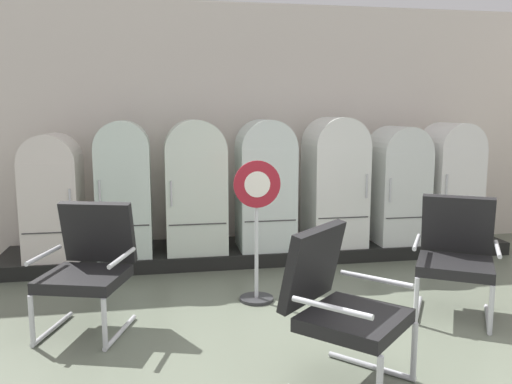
{
  "coord_description": "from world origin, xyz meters",
  "views": [
    {
      "loc": [
        -1.21,
        -3.11,
        1.77
      ],
      "look_at": [
        -0.14,
        2.75,
        0.85
      ],
      "focal_mm": 36.92,
      "sensor_mm": 36.0,
      "label": 1
    }
  ],
  "objects_px": {
    "armchair_center": "(339,301)",
    "sign_stand": "(257,236)",
    "refrigerator_5": "(398,181)",
    "armchair_right": "(456,252)",
    "refrigerator_3": "(265,181)",
    "refrigerator_6": "(450,178)",
    "refrigerator_4": "(334,177)",
    "refrigerator_1": "(124,184)",
    "armchair_left": "(89,262)",
    "refrigerator_2": "(195,182)",
    "refrigerator_0": "(53,192)"
  },
  "relations": [
    {
      "from": "refrigerator_2",
      "to": "refrigerator_6",
      "type": "distance_m",
      "value": 3.2
    },
    {
      "from": "sign_stand",
      "to": "refrigerator_3",
      "type": "bearing_deg",
      "value": 75.29
    },
    {
      "from": "refrigerator_0",
      "to": "armchair_left",
      "type": "relative_size",
      "value": 1.34
    },
    {
      "from": "refrigerator_1",
      "to": "refrigerator_3",
      "type": "bearing_deg",
      "value": 0.26
    },
    {
      "from": "sign_stand",
      "to": "refrigerator_2",
      "type": "bearing_deg",
      "value": 108.92
    },
    {
      "from": "refrigerator_0",
      "to": "refrigerator_6",
      "type": "height_order",
      "value": "refrigerator_6"
    },
    {
      "from": "refrigerator_5",
      "to": "armchair_right",
      "type": "bearing_deg",
      "value": -100.54
    },
    {
      "from": "armchair_center",
      "to": "refrigerator_5",
      "type": "bearing_deg",
      "value": 58.72
    },
    {
      "from": "refrigerator_2",
      "to": "refrigerator_5",
      "type": "distance_m",
      "value": 2.5
    },
    {
      "from": "refrigerator_2",
      "to": "refrigerator_6",
      "type": "height_order",
      "value": "refrigerator_2"
    },
    {
      "from": "refrigerator_0",
      "to": "refrigerator_1",
      "type": "bearing_deg",
      "value": -4.03
    },
    {
      "from": "refrigerator_2",
      "to": "refrigerator_4",
      "type": "relative_size",
      "value": 0.98
    },
    {
      "from": "refrigerator_3",
      "to": "refrigerator_4",
      "type": "relative_size",
      "value": 0.98
    },
    {
      "from": "refrigerator_0",
      "to": "refrigerator_3",
      "type": "xyz_separation_m",
      "value": [
        2.38,
        -0.05,
        0.08
      ]
    },
    {
      "from": "refrigerator_2",
      "to": "armchair_center",
      "type": "relative_size",
      "value": 1.48
    },
    {
      "from": "refrigerator_3",
      "to": "sign_stand",
      "type": "bearing_deg",
      "value": -104.71
    },
    {
      "from": "refrigerator_1",
      "to": "refrigerator_5",
      "type": "height_order",
      "value": "refrigerator_1"
    },
    {
      "from": "refrigerator_5",
      "to": "armchair_right",
      "type": "xyz_separation_m",
      "value": [
        -0.36,
        -1.95,
        -0.36
      ]
    },
    {
      "from": "refrigerator_3",
      "to": "refrigerator_6",
      "type": "distance_m",
      "value": 2.38
    },
    {
      "from": "armchair_center",
      "to": "refrigerator_2",
      "type": "bearing_deg",
      "value": 103.83
    },
    {
      "from": "refrigerator_3",
      "to": "armchair_center",
      "type": "bearing_deg",
      "value": -91.95
    },
    {
      "from": "refrigerator_4",
      "to": "armchair_center",
      "type": "relative_size",
      "value": 1.5
    },
    {
      "from": "refrigerator_6",
      "to": "armchair_left",
      "type": "relative_size",
      "value": 1.43
    },
    {
      "from": "refrigerator_5",
      "to": "armchair_right",
      "type": "distance_m",
      "value": 2.01
    },
    {
      "from": "armchair_center",
      "to": "refrigerator_3",
      "type": "bearing_deg",
      "value": 88.05
    },
    {
      "from": "armchair_left",
      "to": "sign_stand",
      "type": "bearing_deg",
      "value": 13.74
    },
    {
      "from": "armchair_left",
      "to": "armchair_center",
      "type": "xyz_separation_m",
      "value": [
        1.7,
        -1.21,
        0.0
      ]
    },
    {
      "from": "armchair_right",
      "to": "sign_stand",
      "type": "relative_size",
      "value": 0.77
    },
    {
      "from": "refrigerator_3",
      "to": "refrigerator_4",
      "type": "distance_m",
      "value": 0.87
    },
    {
      "from": "refrigerator_3",
      "to": "refrigerator_6",
      "type": "relative_size",
      "value": 1.03
    },
    {
      "from": "refrigerator_4",
      "to": "refrigerator_5",
      "type": "bearing_deg",
      "value": -2.18
    },
    {
      "from": "refrigerator_3",
      "to": "armchair_center",
      "type": "relative_size",
      "value": 1.48
    },
    {
      "from": "refrigerator_0",
      "to": "armchair_center",
      "type": "distance_m",
      "value": 3.74
    },
    {
      "from": "refrigerator_0",
      "to": "armchair_center",
      "type": "bearing_deg",
      "value": -52.18
    },
    {
      "from": "refrigerator_0",
      "to": "refrigerator_5",
      "type": "relative_size",
      "value": 0.96
    },
    {
      "from": "refrigerator_4",
      "to": "armchair_center",
      "type": "bearing_deg",
      "value": -108.1
    },
    {
      "from": "refrigerator_6",
      "to": "armchair_center",
      "type": "height_order",
      "value": "refrigerator_6"
    },
    {
      "from": "refrigerator_4",
      "to": "refrigerator_5",
      "type": "relative_size",
      "value": 1.08
    },
    {
      "from": "armchair_right",
      "to": "refrigerator_4",
      "type": "bearing_deg",
      "value": 102.74
    },
    {
      "from": "refrigerator_1",
      "to": "refrigerator_4",
      "type": "distance_m",
      "value": 2.48
    },
    {
      "from": "refrigerator_2",
      "to": "armchair_left",
      "type": "distance_m",
      "value": 2.03
    },
    {
      "from": "refrigerator_0",
      "to": "armchair_center",
      "type": "xyz_separation_m",
      "value": [
        2.29,
        -2.95,
        -0.33
      ]
    },
    {
      "from": "sign_stand",
      "to": "armchair_left",
      "type": "bearing_deg",
      "value": -166.26
    },
    {
      "from": "refrigerator_1",
      "to": "armchair_right",
      "type": "xyz_separation_m",
      "value": [
        2.93,
        -1.92,
        -0.41
      ]
    },
    {
      "from": "refrigerator_6",
      "to": "armchair_right",
      "type": "xyz_separation_m",
      "value": [
        -1.07,
        -1.95,
        -0.38
      ]
    },
    {
      "from": "armchair_center",
      "to": "sign_stand",
      "type": "distance_m",
      "value": 1.58
    },
    {
      "from": "refrigerator_2",
      "to": "refrigerator_3",
      "type": "xyz_separation_m",
      "value": [
        0.82,
        -0.04,
        0.0
      ]
    },
    {
      "from": "refrigerator_0",
      "to": "armchair_center",
      "type": "height_order",
      "value": "refrigerator_0"
    },
    {
      "from": "armchair_center",
      "to": "sign_stand",
      "type": "bearing_deg",
      "value": 99.16
    },
    {
      "from": "refrigerator_1",
      "to": "refrigerator_4",
      "type": "bearing_deg",
      "value": 1.36
    }
  ]
}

